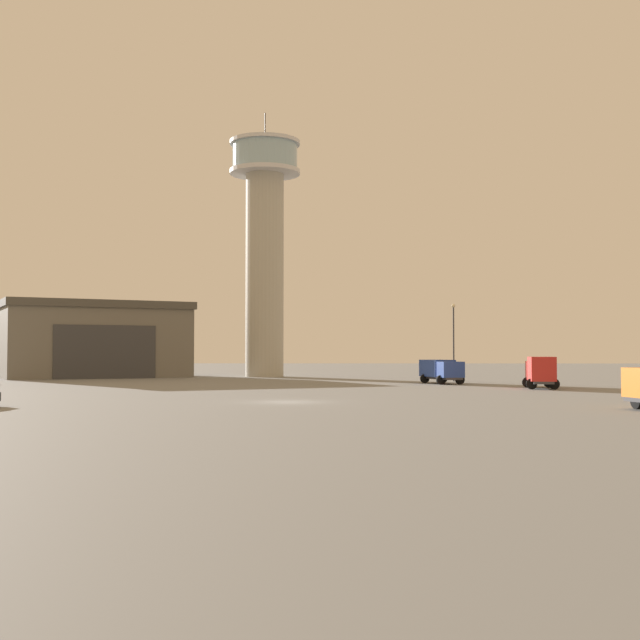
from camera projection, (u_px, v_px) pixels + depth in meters
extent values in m
plane|color=slate|center=(287.00, 402.00, 56.36)|extent=(400.00, 400.00, 0.00)
cylinder|color=#B2AD9E|center=(265.00, 275.00, 115.65)|extent=(5.30, 5.30, 28.28)
cylinder|color=silver|center=(265.00, 172.00, 116.22)|extent=(9.82, 9.82, 0.60)
cylinder|color=#99B7C6|center=(265.00, 157.00, 116.30)|extent=(9.04, 9.04, 3.58)
cylinder|color=silver|center=(265.00, 143.00, 116.38)|extent=(9.82, 9.82, 0.50)
cylinder|color=#38383D|center=(265.00, 127.00, 116.47)|extent=(0.16, 0.16, 4.00)
cube|color=#6B665B|center=(90.00, 344.00, 115.01)|extent=(30.08, 28.42, 9.15)
cube|color=#4A4740|center=(90.00, 307.00, 115.21)|extent=(30.90, 29.23, 1.00)
cube|color=#38383A|center=(105.00, 352.00, 106.24)|extent=(11.49, 6.38, 6.87)
cube|color=#99B7C6|center=(633.00, 377.00, 48.11)|extent=(0.55, 2.03, 0.87)
cylinder|color=black|center=(637.00, 401.00, 49.30)|extent=(0.50, 1.04, 1.00)
cube|color=#38383D|center=(441.00, 378.00, 89.31)|extent=(3.83, 6.95, 0.24)
cube|color=#2847A8|center=(451.00, 370.00, 87.03)|extent=(2.85, 2.50, 1.66)
cube|color=#99B7C6|center=(454.00, 367.00, 86.20)|extent=(1.97, 0.69, 0.83)
cube|color=#2847A8|center=(437.00, 368.00, 90.39)|extent=(3.64, 5.02, 1.82)
cylinder|color=black|center=(460.00, 380.00, 87.34)|extent=(1.04, 0.56, 1.00)
cylinder|color=black|center=(441.00, 380.00, 86.76)|extent=(1.04, 0.56, 1.00)
cylinder|color=black|center=(443.00, 378.00, 91.52)|extent=(1.04, 0.56, 1.00)
cylinder|color=black|center=(425.00, 379.00, 90.94)|extent=(1.04, 0.56, 1.00)
cube|color=#38383D|center=(541.00, 382.00, 77.21)|extent=(2.41, 5.92, 0.24)
cube|color=red|center=(538.00, 371.00, 79.30)|extent=(2.38, 1.85, 1.79)
cube|color=#99B7C6|center=(537.00, 367.00, 80.05)|extent=(1.87, 0.29, 0.89)
cube|color=red|center=(542.00, 369.00, 76.32)|extent=(2.63, 4.07, 2.22)
cylinder|color=black|center=(527.00, 382.00, 79.34)|extent=(1.02, 0.39, 1.00)
cylinder|color=black|center=(549.00, 383.00, 79.06)|extent=(1.02, 0.39, 1.00)
cylinder|color=black|center=(532.00, 384.00, 75.64)|extent=(1.02, 0.39, 1.00)
cylinder|color=black|center=(554.00, 384.00, 75.36)|extent=(1.02, 0.39, 1.00)
cylinder|color=#38383D|center=(454.00, 344.00, 97.12)|extent=(0.18, 0.18, 8.61)
sphere|color=#F9E5B2|center=(453.00, 306.00, 97.30)|extent=(0.44, 0.44, 0.44)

